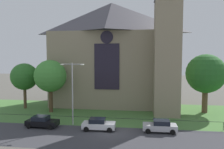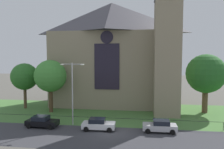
# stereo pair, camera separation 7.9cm
# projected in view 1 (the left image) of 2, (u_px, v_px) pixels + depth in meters

# --- Properties ---
(ground) EXTENTS (160.00, 160.00, 0.00)m
(ground) POSITION_uv_depth(u_px,v_px,m) (119.00, 112.00, 37.83)
(ground) COLOR #56544C
(road_asphalt) EXTENTS (120.00, 8.00, 0.01)m
(road_asphalt) POSITION_uv_depth(u_px,v_px,m) (108.00, 138.00, 25.97)
(road_asphalt) COLOR #38383D
(road_asphalt) RESTS_ON ground
(grass_verge) EXTENTS (120.00, 20.00, 0.01)m
(grass_verge) POSITION_uv_depth(u_px,v_px,m) (118.00, 115.00, 35.85)
(grass_verge) COLOR #477538
(grass_verge) RESTS_ON ground
(church_building) EXTENTS (23.20, 16.20, 26.00)m
(church_building) POSITION_uv_depth(u_px,v_px,m) (115.00, 52.00, 43.97)
(church_building) COLOR gray
(church_building) RESTS_ON ground
(iron_railing) EXTENTS (33.00, 0.07, 1.13)m
(iron_railing) POSITION_uv_depth(u_px,v_px,m) (97.00, 118.00, 30.65)
(iron_railing) COLOR black
(iron_railing) RESTS_ON ground
(tree_left_near) EXTENTS (5.40, 5.40, 8.89)m
(tree_left_near) POSITION_uv_depth(u_px,v_px,m) (50.00, 76.00, 37.72)
(tree_left_near) COLOR #4C3823
(tree_left_near) RESTS_ON ground
(tree_right_far) EXTENTS (6.52, 6.52, 9.87)m
(tree_right_far) POSITION_uv_depth(u_px,v_px,m) (206.00, 74.00, 37.38)
(tree_right_far) COLOR brown
(tree_right_far) RESTS_ON ground
(tree_left_far) EXTENTS (4.86, 4.86, 8.25)m
(tree_left_far) POSITION_uv_depth(u_px,v_px,m) (24.00, 77.00, 40.59)
(tree_left_far) COLOR brown
(tree_left_far) RESTS_ON ground
(streetlamp_near) EXTENTS (3.37, 0.26, 8.60)m
(streetlamp_near) POSITION_uv_depth(u_px,v_px,m) (72.00, 86.00, 30.65)
(streetlamp_near) COLOR #B2B2B7
(streetlamp_near) RESTS_ON ground
(parked_car_black) EXTENTS (4.26, 2.15, 1.51)m
(parked_car_black) POSITION_uv_depth(u_px,v_px,m) (42.00, 122.00, 29.91)
(parked_car_black) COLOR black
(parked_car_black) RESTS_ON ground
(parked_car_white) EXTENTS (4.26, 2.14, 1.51)m
(parked_car_white) POSITION_uv_depth(u_px,v_px,m) (99.00, 124.00, 28.76)
(parked_car_white) COLOR silver
(parked_car_white) RESTS_ON ground
(parked_car_silver) EXTENTS (4.21, 2.04, 1.51)m
(parked_car_silver) POSITION_uv_depth(u_px,v_px,m) (160.00, 126.00, 28.00)
(parked_car_silver) COLOR #B7B7BC
(parked_car_silver) RESTS_ON ground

